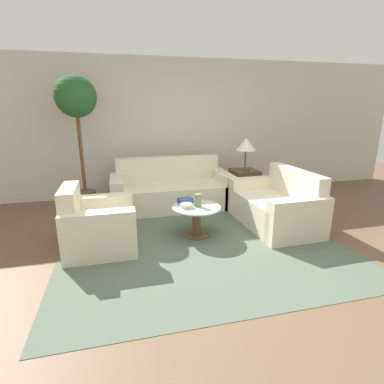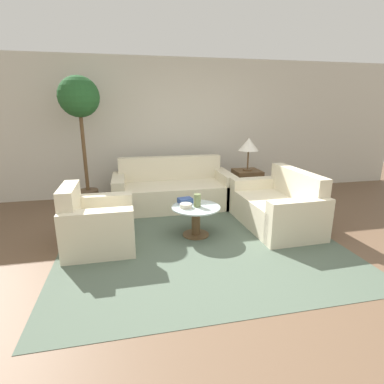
{
  "view_description": "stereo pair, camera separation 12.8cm",
  "coord_description": "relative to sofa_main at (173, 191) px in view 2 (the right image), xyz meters",
  "views": [
    {
      "loc": [
        -1.05,
        -2.87,
        1.7
      ],
      "look_at": [
        -0.07,
        1.06,
        0.55
      ],
      "focal_mm": 28.0,
      "sensor_mm": 36.0,
      "label": 1
    },
    {
      "loc": [
        -0.93,
        -2.9,
        1.7
      ],
      "look_at": [
        -0.07,
        1.06,
        0.55
      ],
      "focal_mm": 28.0,
      "sensor_mm": 36.0,
      "label": 2
    }
  ],
  "objects": [
    {
      "name": "coffee_table",
      "position": [
        0.11,
        -1.34,
        -0.01
      ],
      "size": [
        0.66,
        0.66,
        0.42
      ],
      "color": "brown",
      "rests_on": "ground_plane"
    },
    {
      "name": "rug",
      "position": [
        0.11,
        -1.34,
        -0.27
      ],
      "size": [
        3.49,
        3.52,
        0.01
      ],
      "color": "#4C5B4C",
      "rests_on": "ground_plane"
    },
    {
      "name": "armchair",
      "position": [
        -1.2,
        -1.43,
        0.0
      ],
      "size": [
        0.83,
        0.86,
        0.81
      ],
      "rotation": [
        0.0,
        0.0,
        1.58
      ],
      "color": "beige",
      "rests_on": "ground_plane"
    },
    {
      "name": "side_table",
      "position": [
        1.39,
        0.01,
        0.02
      ],
      "size": [
        0.47,
        0.47,
        0.59
      ],
      "color": "brown",
      "rests_on": "ground_plane"
    },
    {
      "name": "wall_back",
      "position": [
        0.18,
        0.87,
        1.02
      ],
      "size": [
        10.0,
        0.06,
        2.6
      ],
      "color": "beige",
      "rests_on": "ground_plane"
    },
    {
      "name": "vase",
      "position": [
        0.13,
        -1.34,
        0.23
      ],
      "size": [
        0.1,
        0.1,
        0.17
      ],
      "color": "#6B7A4C",
      "rests_on": "coffee_table"
    },
    {
      "name": "sofa_main",
      "position": [
        0.0,
        0.0,
        0.0
      ],
      "size": [
        2.05,
        0.9,
        0.84
      ],
      "color": "beige",
      "rests_on": "ground_plane"
    },
    {
      "name": "loveseat",
      "position": [
        1.39,
        -1.26,
        0.0
      ],
      "size": [
        0.89,
        1.45,
        0.83
      ],
      "rotation": [
        0.0,
        0.0,
        -1.54
      ],
      "color": "beige",
      "rests_on": "ground_plane"
    },
    {
      "name": "table_lamp",
      "position": [
        1.39,
        0.01,
        0.77
      ],
      "size": [
        0.36,
        0.36,
        0.58
      ],
      "color": "brown",
      "rests_on": "side_table"
    },
    {
      "name": "potted_plant",
      "position": [
        -1.46,
        0.24,
        1.38
      ],
      "size": [
        0.65,
        0.65,
        2.19
      ],
      "color": "brown",
      "rests_on": "ground_plane"
    },
    {
      "name": "ground_plane",
      "position": [
        0.18,
        -2.15,
        -0.28
      ],
      "size": [
        14.0,
        14.0,
        0.0
      ],
      "primitive_type": "plane",
      "color": "brown"
    },
    {
      "name": "bowl",
      "position": [
        -0.03,
        -1.36,
        0.17
      ],
      "size": [
        0.16,
        0.16,
        0.06
      ],
      "color": "beige",
      "rests_on": "coffee_table"
    },
    {
      "name": "book_stack",
      "position": [
        0.0,
        -1.14,
        0.17
      ],
      "size": [
        0.21,
        0.18,
        0.07
      ],
      "rotation": [
        0.0,
        0.0,
        0.2
      ],
      "color": "#334C8C",
      "rests_on": "coffee_table"
    }
  ]
}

